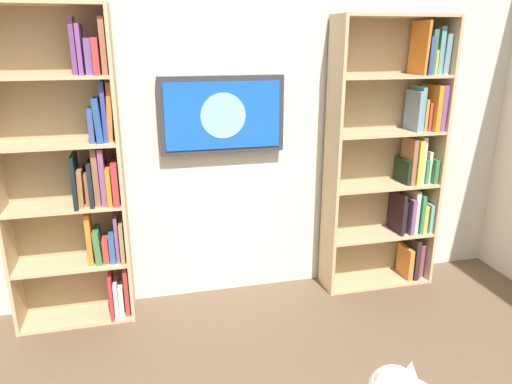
# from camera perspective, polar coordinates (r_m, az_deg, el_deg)

# --- Properties ---
(wall_back) EXTENTS (4.52, 0.06, 2.70)m
(wall_back) POSITION_cam_1_polar(r_m,az_deg,el_deg) (3.34, -3.21, 9.44)
(wall_back) COLOR silver
(wall_back) RESTS_ON ground
(bookshelf_left) EXTENTS (0.85, 0.28, 2.00)m
(bookshelf_left) POSITION_cam_1_polar(r_m,az_deg,el_deg) (3.68, 16.57, 3.81)
(bookshelf_left) COLOR tan
(bookshelf_left) RESTS_ON ground
(bookshelf_right) EXTENTS (0.75, 0.28, 2.05)m
(bookshelf_right) POSITION_cam_1_polar(r_m,az_deg,el_deg) (3.22, -20.75, 1.74)
(bookshelf_right) COLOR tan
(bookshelf_right) RESTS_ON ground
(wall_mounted_tv) EXTENTS (0.85, 0.07, 0.52)m
(wall_mounted_tv) POSITION_cam_1_polar(r_m,az_deg,el_deg) (3.25, -4.08, 9.25)
(wall_mounted_tv) COLOR #333338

